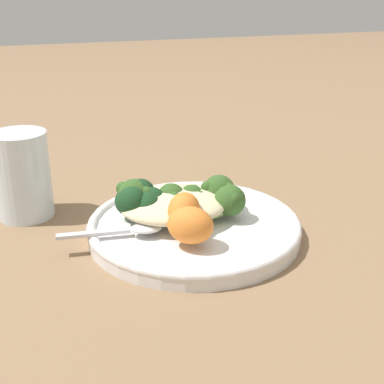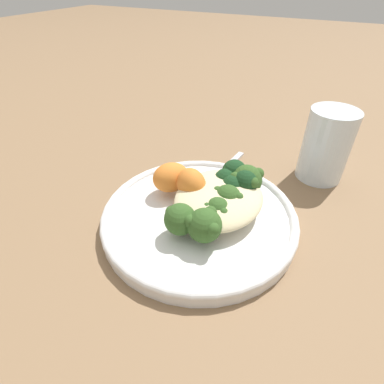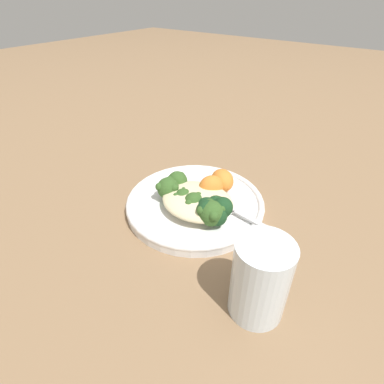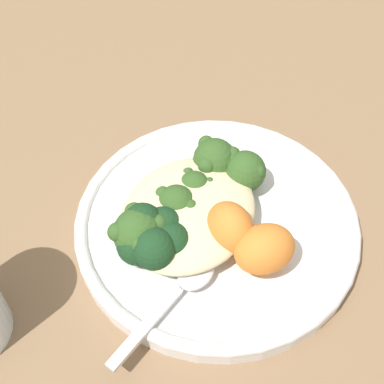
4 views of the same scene
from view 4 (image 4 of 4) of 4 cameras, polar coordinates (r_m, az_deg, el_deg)
ground_plane at (r=0.50m, az=4.44°, el=-4.35°), size 4.00×4.00×0.00m
plate at (r=0.49m, az=2.66°, el=-3.33°), size 0.26×0.26×0.02m
quinoa_mound at (r=0.47m, az=-0.41°, el=-2.19°), size 0.13×0.11×0.03m
broccoli_stalk_0 at (r=0.49m, az=5.41°, el=1.52°), size 0.08×0.05×0.04m
broccoli_stalk_1 at (r=0.50m, az=2.55°, el=2.72°), size 0.08×0.07×0.04m
broccoli_stalk_2 at (r=0.48m, az=0.81°, el=-0.09°), size 0.04×0.08×0.03m
broccoli_stalk_3 at (r=0.47m, az=-0.89°, el=-1.67°), size 0.04×0.08×0.04m
broccoli_stalk_4 at (r=0.45m, az=-4.62°, el=-4.26°), size 0.09×0.09×0.04m
sweet_potato_chunk_0 at (r=0.44m, az=7.72°, el=-6.04°), size 0.07×0.06×0.04m
sweet_potato_chunk_1 at (r=0.45m, az=4.09°, el=-3.81°), size 0.06×0.06×0.04m
kale_tuft at (r=0.45m, az=-4.12°, el=-4.81°), size 0.06×0.06×0.04m
spoon at (r=0.44m, az=-1.17°, el=-9.83°), size 0.12×0.03×0.01m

